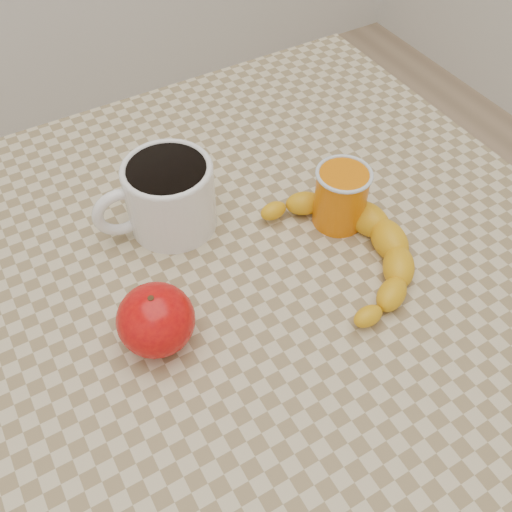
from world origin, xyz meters
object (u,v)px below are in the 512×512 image
coffee_mug (167,194)px  apple (156,320)px  orange_juice_glass (341,196)px  banana (347,247)px  table (256,309)px

coffee_mug → apple: coffee_mug is taller
orange_juice_glass → banana: 0.07m
banana → table: bearing=165.4°
banana → coffee_mug: bearing=142.9°
apple → orange_juice_glass: bearing=10.8°
table → apple: size_ratio=8.38×
coffee_mug → banana: size_ratio=0.57×
table → apple: bearing=-165.6°
table → coffee_mug: (-0.06, 0.12, 0.14)m
coffee_mug → apple: size_ratio=1.62×
table → coffee_mug: bearing=115.8°
coffee_mug → table: bearing=-64.2°
banana → orange_juice_glass: bearing=71.0°
orange_juice_glass → apple: orange_juice_glass is taller
coffee_mug → apple: (-0.08, -0.15, -0.01)m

